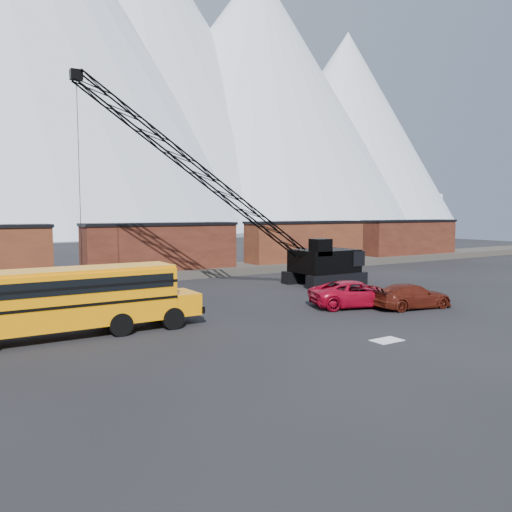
{
  "coord_description": "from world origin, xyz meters",
  "views": [
    {
      "loc": [
        -16.22,
        -19.57,
        5.76
      ],
      "look_at": [
        0.54,
        7.2,
        3.0
      ],
      "focal_mm": 35.0,
      "sensor_mm": 36.0,
      "label": 1
    }
  ],
  "objects_px": {
    "school_bus": "(73,298)",
    "maroon_suv": "(412,296)",
    "crawler_crane": "(229,194)",
    "red_pickup": "(356,294)"
  },
  "relations": [
    {
      "from": "maroon_suv",
      "to": "crawler_crane",
      "type": "xyz_separation_m",
      "value": [
        -6.49,
        10.9,
        6.3
      ]
    },
    {
      "from": "red_pickup",
      "to": "maroon_suv",
      "type": "distance_m",
      "value": 3.27
    },
    {
      "from": "maroon_suv",
      "to": "crawler_crane",
      "type": "relative_size",
      "value": 0.23
    },
    {
      "from": "school_bus",
      "to": "red_pickup",
      "type": "relative_size",
      "value": 2.03
    },
    {
      "from": "school_bus",
      "to": "crawler_crane",
      "type": "xyz_separation_m",
      "value": [
        12.3,
        7.24,
        5.24
      ]
    },
    {
      "from": "maroon_suv",
      "to": "school_bus",
      "type": "bearing_deg",
      "value": 89.25
    },
    {
      "from": "red_pickup",
      "to": "maroon_suv",
      "type": "xyz_separation_m",
      "value": [
        2.48,
        -2.12,
        -0.06
      ]
    },
    {
      "from": "school_bus",
      "to": "maroon_suv",
      "type": "relative_size",
      "value": 2.3
    },
    {
      "from": "red_pickup",
      "to": "maroon_suv",
      "type": "height_order",
      "value": "red_pickup"
    },
    {
      "from": "school_bus",
      "to": "maroon_suv",
      "type": "height_order",
      "value": "school_bus"
    }
  ]
}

